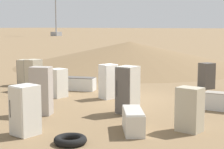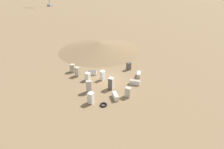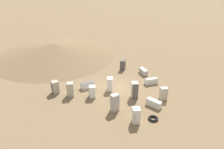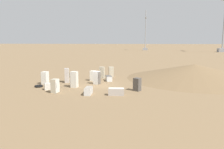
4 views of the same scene
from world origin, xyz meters
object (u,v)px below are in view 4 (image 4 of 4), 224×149
discarded_fridge_0 (52,86)px  discarded_fridge_4 (111,72)px  discarded_fridge_8 (67,75)px  power_pylon_1 (223,32)px  discarded_fridge_1 (93,76)px  discarded_fridge_12 (74,79)px  discarded_fridge_6 (45,78)px  discarded_fridge_11 (116,92)px  scrap_tire (39,86)px  discarded_fridge_9 (102,72)px  discarded_fridge_5 (88,91)px  discarded_fridge_3 (97,78)px  discarded_fridge_7 (109,78)px  power_pylon_2 (145,38)px  discarded_fridge_2 (55,86)px  discarded_fridge_10 (137,84)px

discarded_fridge_0 → discarded_fridge_4: size_ratio=1.13×
discarded_fridge_4 → discarded_fridge_8: bearing=-147.0°
discarded_fridge_4 → discarded_fridge_0: bearing=-134.0°
power_pylon_1 → discarded_fridge_1: bearing=154.5°
discarded_fridge_4 → discarded_fridge_12: bearing=-126.1°
discarded_fridge_6 → discarded_fridge_11: (-4.26, -9.90, -0.43)m
discarded_fridge_12 → scrap_tire: size_ratio=1.91×
discarded_fridge_9 → discarded_fridge_6: bearing=-133.3°
discarded_fridge_5 → discarded_fridge_9: size_ratio=1.00×
discarded_fridge_0 → discarded_fridge_1: size_ratio=1.22×
discarded_fridge_3 → discarded_fridge_0: bearing=-30.4°
discarded_fridge_12 → discarded_fridge_7: bearing=-30.3°
discarded_fridge_6 → discarded_fridge_8: discarded_fridge_8 is taller
discarded_fridge_9 → discarded_fridge_11: bearing=-66.5°
discarded_fridge_0 → scrap_tire: size_ratio=1.72×
discarded_fridge_7 → discarded_fridge_6: bearing=-172.9°
discarded_fridge_1 → discarded_fridge_5: 7.91m
power_pylon_2 → discarded_fridge_8: power_pylon_2 is taller
discarded_fridge_6 → scrap_tire: discarded_fridge_6 is taller
scrap_tire → power_pylon_1: bearing=-26.8°
power_pylon_1 → discarded_fridge_3: (-96.17, 43.66, -9.65)m
discarded_fridge_0 → discarded_fridge_11: discarded_fridge_11 is taller
discarded_fridge_5 → discarded_fridge_8: (5.84, 4.66, 0.58)m
discarded_fridge_2 → discarded_fridge_6: size_ratio=0.92×
power_pylon_1 → scrap_tire: power_pylon_1 is taller
discarded_fridge_0 → discarded_fridge_8: 4.30m
discarded_fridge_3 → discarded_fridge_12: discarded_fridge_12 is taller
discarded_fridge_0 → discarded_fridge_6: discarded_fridge_6 is taller
discarded_fridge_2 → discarded_fridge_3: 6.31m
discarded_fridge_8 → scrap_tire: 4.12m
power_pylon_1 → discarded_fridge_11: (-101.59, 40.29, -10.10)m
discarded_fridge_0 → discarded_fridge_8: size_ratio=0.90×
power_pylon_1 → discarded_fridge_8: size_ratio=17.73×
power_pylon_2 → discarded_fridge_12: 116.78m
discarded_fridge_4 → discarded_fridge_6: size_ratio=0.94×
discarded_fridge_1 → scrap_tire: (-5.24, 5.37, -0.59)m
discarded_fridge_3 → scrap_tire: size_ratio=1.66×
discarded_fridge_5 → discarded_fridge_7: size_ratio=0.96×
discarded_fridge_7 → discarded_fridge_11: 8.33m
power_pylon_1 → discarded_fridge_12: power_pylon_1 is taller
discarded_fridge_6 → discarded_fridge_8: 2.81m
discarded_fridge_1 → power_pylon_2: bearing=95.6°
power_pylon_1 → scrap_tire: 111.57m
discarded_fridge_0 → power_pylon_2: bearing=140.3°
discarded_fridge_0 → discarded_fridge_3: size_ratio=1.04×
discarded_fridge_2 → discarded_fridge_10: size_ratio=1.03×
discarded_fridge_0 → discarded_fridge_6: (2.72, 2.21, 0.43)m
discarded_fridge_11 → scrap_tire: (2.46, 9.83, -0.26)m
power_pylon_2 → discarded_fridge_12: (-116.45, 5.58, -6.73)m
discarded_fridge_8 → discarded_fridge_6: bearing=-79.4°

